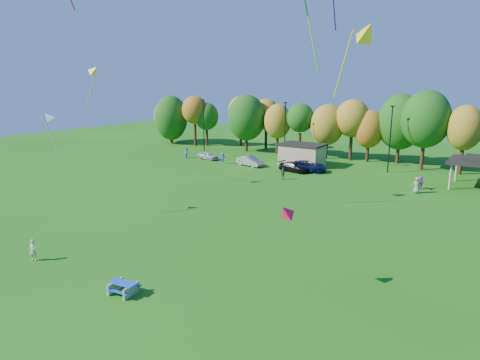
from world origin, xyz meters
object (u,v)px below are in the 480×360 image
Objects in this scene: kite_flyer at (33,250)px; picnic_table at (123,287)px; car_b at (250,161)px; car_a at (208,155)px; car_d at (294,167)px; car_c at (307,166)px.

picnic_table is at bearing -21.16° from kite_flyer.
car_b reaches higher than picnic_table.
picnic_table is at bearing -139.44° from car_a.
car_d is (-6.95, 36.83, 0.24)m from picnic_table.
kite_flyer is at bearing 174.45° from picnic_table.
picnic_table is 38.31m from car_c.
car_c is (17.11, 0.27, 0.12)m from car_a.
car_a is at bearing 96.15° from car_b.
kite_flyer reaches higher than car_d.
picnic_table is 0.33× the size of car_c.
picnic_table is 1.16× the size of kite_flyer.
picnic_table is 0.40× the size of car_d.
car_d is at bearing 64.33° from kite_flyer.
car_d is at bearing -83.40° from car_a.
car_b is at bearing 81.38° from car_c.
car_a is (-13.69, 37.86, -0.15)m from kite_flyer.
car_d is (15.68, -0.81, 0.02)m from car_a.
kite_flyer is 37.51m from car_b.
kite_flyer reaches higher than car_a.
car_b is (8.39, -0.73, 0.08)m from car_a.
car_a is at bearing 75.74° from car_c.
picnic_table is 0.42× the size of car_b.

